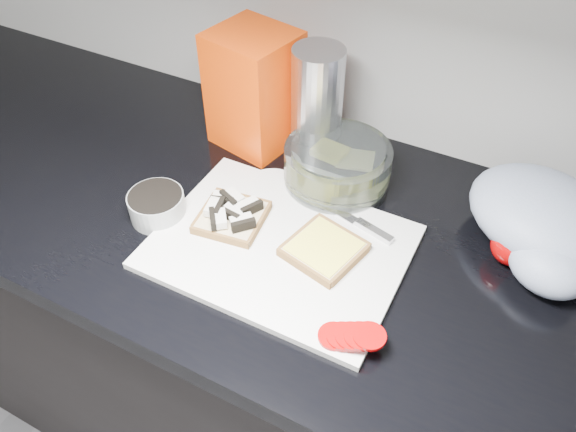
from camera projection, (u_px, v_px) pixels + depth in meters
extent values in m
cube|color=black|center=(328.00, 382.00, 1.26)|extent=(3.50, 0.60, 0.86)
cube|color=black|center=(342.00, 247.00, 0.95)|extent=(3.50, 0.64, 0.04)
cube|color=silver|center=(280.00, 247.00, 0.91)|extent=(0.40, 0.30, 0.01)
cube|color=#C5B78B|center=(232.00, 217.00, 0.94)|extent=(0.12, 0.12, 0.01)
cube|color=silver|center=(224.00, 198.00, 0.96)|extent=(0.04, 0.03, 0.01)
cube|color=black|center=(224.00, 198.00, 0.96)|extent=(0.04, 0.02, 0.02)
cube|color=silver|center=(234.00, 197.00, 0.96)|extent=(0.04, 0.03, 0.01)
cube|color=black|center=(234.00, 197.00, 0.96)|extent=(0.04, 0.02, 0.02)
cube|color=silver|center=(248.00, 206.00, 0.94)|extent=(0.04, 0.04, 0.01)
cube|color=black|center=(248.00, 206.00, 0.94)|extent=(0.03, 0.04, 0.02)
cube|color=silver|center=(213.00, 207.00, 0.94)|extent=(0.03, 0.04, 0.01)
cube|color=black|center=(213.00, 207.00, 0.94)|extent=(0.02, 0.04, 0.02)
cube|color=silver|center=(234.00, 212.00, 0.93)|extent=(0.04, 0.03, 0.01)
cube|color=black|center=(234.00, 212.00, 0.93)|extent=(0.04, 0.01, 0.02)
cube|color=silver|center=(242.00, 221.00, 0.92)|extent=(0.04, 0.04, 0.01)
cube|color=black|center=(242.00, 221.00, 0.92)|extent=(0.03, 0.04, 0.02)
cube|color=silver|center=(220.00, 219.00, 0.92)|extent=(0.04, 0.04, 0.01)
cube|color=black|center=(220.00, 219.00, 0.92)|extent=(0.03, 0.04, 0.02)
cube|color=#C5B78B|center=(324.00, 250.00, 0.89)|extent=(0.13, 0.13, 0.01)
cube|color=#FFF14B|center=(324.00, 246.00, 0.89)|extent=(0.11, 0.11, 0.00)
cylinder|color=#AF0405|center=(334.00, 336.00, 0.78)|extent=(0.06, 0.06, 0.01)
cylinder|color=#AF0405|center=(343.00, 336.00, 0.78)|extent=(0.06, 0.06, 0.01)
cylinder|color=#AF0405|center=(352.00, 336.00, 0.77)|extent=(0.05, 0.05, 0.01)
cylinder|color=#AF0405|center=(360.00, 336.00, 0.77)|extent=(0.05, 0.05, 0.01)
cylinder|color=#AF0405|center=(370.00, 336.00, 0.77)|extent=(0.05, 0.05, 0.01)
cube|color=#BBBABF|center=(321.00, 201.00, 0.98)|extent=(0.15, 0.06, 0.00)
cube|color=#BBBABF|center=(374.00, 231.00, 0.92)|extent=(0.07, 0.03, 0.01)
cylinder|color=#919696|center=(157.00, 206.00, 0.96)|extent=(0.10, 0.10, 0.05)
cylinder|color=black|center=(155.00, 198.00, 0.94)|extent=(0.09, 0.09, 0.01)
cylinder|color=white|center=(272.00, 189.00, 1.02)|extent=(0.11, 0.11, 0.01)
cylinder|color=silver|center=(337.00, 167.00, 1.01)|extent=(0.19, 0.19, 0.08)
cube|color=#FFF14B|center=(329.00, 167.00, 1.02)|extent=(0.06, 0.05, 0.04)
cube|color=#F4E392|center=(354.00, 178.00, 1.02)|extent=(0.08, 0.07, 0.01)
cube|color=#EF3A03|center=(254.00, 90.00, 1.06)|extent=(0.17, 0.16, 0.23)
cylinder|color=#B6B6BB|center=(317.00, 106.00, 1.02)|extent=(0.09, 0.09, 0.22)
ellipsoid|color=#9DA5C1|center=(544.00, 216.00, 0.89)|extent=(0.31, 0.29, 0.11)
ellipsoid|color=#9DA5C1|center=(548.00, 267.00, 0.84)|extent=(0.15, 0.14, 0.08)
sphere|color=#AF0405|center=(513.00, 245.00, 0.88)|extent=(0.07, 0.07, 0.07)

